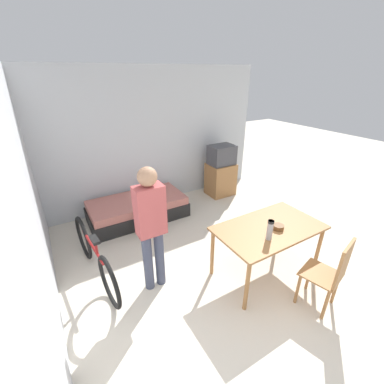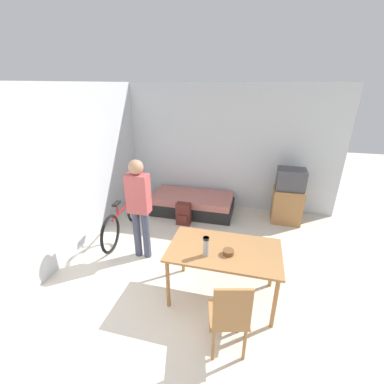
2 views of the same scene
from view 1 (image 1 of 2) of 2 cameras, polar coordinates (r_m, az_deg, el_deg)
ground_plane at (r=3.30m, az=20.73°, el=-28.62°), size 20.00×20.00×0.00m
wall_back at (r=5.23m, az=-10.04°, el=11.35°), size 5.06×0.06×2.70m
wall_left at (r=3.13m, az=-32.84°, el=-2.24°), size 0.06×4.73×2.70m
daybed at (r=5.01m, az=-11.94°, el=-3.67°), size 1.80×0.89×0.40m
tv at (r=5.78m, az=6.43°, el=4.50°), size 0.58×0.48×1.14m
dining_table at (r=3.55m, az=16.64°, el=-8.54°), size 1.40×0.82×0.75m
wooden_chair at (r=3.39m, az=28.47°, el=-15.46°), size 0.48×0.48×0.97m
bicycle at (r=3.76m, az=-20.80°, el=-13.30°), size 0.22×1.76×0.75m
person_standing at (r=3.08m, az=-9.12°, el=-6.71°), size 0.34×0.22×1.66m
thermos_flask at (r=3.20m, az=16.95°, el=-7.87°), size 0.07×0.07×0.26m
mate_bowl at (r=3.48m, az=18.64°, el=-7.40°), size 0.14×0.14×0.06m
backpack at (r=4.51m, az=-9.79°, el=-6.55°), size 0.29×0.19×0.47m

